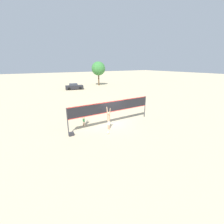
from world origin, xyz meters
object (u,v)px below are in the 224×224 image
object	(u,v)px
parked_car_mid	(74,87)
player_blocker	(83,116)
tree_left_cluster	(98,69)
volleyball	(108,133)
gear_bag	(71,134)
player_spiker	(109,118)
volleyball_net	(112,108)

from	to	relation	value
parked_car_mid	player_blocker	bearing A→B (deg)	-92.92
parked_car_mid	tree_left_cluster	xyz separation A→B (m)	(8.50, 3.60, 4.01)
volleyball	gear_bag	distance (m)	3.21
parked_car_mid	player_spiker	bearing A→B (deg)	-87.94
volleyball_net	parked_car_mid	distance (m)	24.05
player_spiker	volleyball	bearing A→B (deg)	146.35
volleyball_net	volleyball	size ratio (longest dim) A/B	40.91
player_blocker	tree_left_cluster	xyz separation A→B (m)	(14.91, 26.17, 3.56)
volleyball_net	parked_car_mid	size ratio (longest dim) A/B	2.02
player_blocker	gear_bag	world-z (taller)	player_blocker
volleyball	tree_left_cluster	xyz separation A→B (m)	(13.72, 28.93, 4.54)
volleyball	gear_bag	size ratio (longest dim) A/B	0.51
volleyball	gear_bag	bearing A→B (deg)	155.40
player_spiker	tree_left_cluster	size ratio (longest dim) A/B	0.33
volleyball	player_spiker	bearing A→B (deg)	56.35
player_spiker	parked_car_mid	distance (m)	25.04
volleyball_net	tree_left_cluster	distance (m)	30.10
volleyball_net	player_blocker	bearing A→B (deg)	156.31
parked_car_mid	volleyball	bearing A→B (deg)	-88.71
gear_bag	parked_car_mid	world-z (taller)	parked_car_mid
volleyball	tree_left_cluster	bearing A→B (deg)	64.62
player_blocker	tree_left_cluster	distance (m)	30.33
player_blocker	volleyball	world-z (taller)	player_blocker
parked_car_mid	tree_left_cluster	world-z (taller)	tree_left_cluster
tree_left_cluster	volleyball	bearing A→B (deg)	-115.38
volleyball	parked_car_mid	distance (m)	25.87
player_spiker	volleyball	xyz separation A→B (m)	(-0.50, -0.75, -1.04)
volleyball_net	gear_bag	size ratio (longest dim) A/B	20.91
gear_bag	tree_left_cluster	xyz separation A→B (m)	(16.64, 27.59, 4.49)
volleyball	tree_left_cluster	world-z (taller)	tree_left_cluster
volleyball_net	player_blocker	world-z (taller)	volleyball_net
parked_car_mid	tree_left_cluster	distance (m)	10.07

